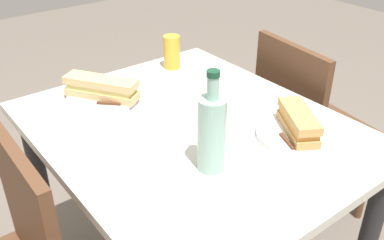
# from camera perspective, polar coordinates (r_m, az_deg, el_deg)

# --- Properties ---
(dining_table) EXTENTS (1.03, 0.85, 0.74)m
(dining_table) POSITION_cam_1_polar(r_m,az_deg,el_deg) (1.40, -0.00, -4.90)
(dining_table) COLOR beige
(dining_table) RESTS_ON ground
(chair_near) EXTENTS (0.45, 0.45, 0.86)m
(chair_near) POSITION_cam_1_polar(r_m,az_deg,el_deg) (1.88, 14.27, -0.48)
(chair_near) COLOR brown
(chair_near) RESTS_ON ground
(plate_near) EXTENTS (0.24, 0.24, 0.01)m
(plate_near) POSITION_cam_1_polar(r_m,az_deg,el_deg) (1.51, -11.66, 2.79)
(plate_near) COLOR white
(plate_near) RESTS_ON dining_table
(baguette_sandwich_near) EXTENTS (0.25, 0.20, 0.07)m
(baguette_sandwich_near) POSITION_cam_1_polar(r_m,az_deg,el_deg) (1.49, -11.82, 4.20)
(baguette_sandwich_near) COLOR #DBB77A
(baguette_sandwich_near) RESTS_ON plate_near
(knife_near) EXTENTS (0.13, 0.14, 0.01)m
(knife_near) POSITION_cam_1_polar(r_m,az_deg,el_deg) (1.46, -12.31, 2.21)
(knife_near) COLOR silver
(knife_near) RESTS_ON plate_near
(plate_far) EXTENTS (0.24, 0.24, 0.01)m
(plate_far) POSITION_cam_1_polar(r_m,az_deg,el_deg) (1.32, 13.58, -1.82)
(plate_far) COLOR white
(plate_far) RESTS_ON dining_table
(baguette_sandwich_far) EXTENTS (0.20, 0.16, 0.07)m
(baguette_sandwich_far) POSITION_cam_1_polar(r_m,az_deg,el_deg) (1.30, 13.80, -0.26)
(baguette_sandwich_far) COLOR tan
(baguette_sandwich_far) RESTS_ON plate_far
(knife_far) EXTENTS (0.17, 0.08, 0.01)m
(knife_far) POSITION_cam_1_polar(r_m,az_deg,el_deg) (1.29, 11.61, -1.84)
(knife_far) COLOR silver
(knife_far) RESTS_ON plate_far
(water_bottle) EXTENTS (0.07, 0.07, 0.28)m
(water_bottle) POSITION_cam_1_polar(r_m,az_deg,el_deg) (1.10, 2.61, -1.57)
(water_bottle) COLOR #99C6B7
(water_bottle) RESTS_ON dining_table
(beer_glass) EXTENTS (0.06, 0.06, 0.13)m
(beer_glass) POSITION_cam_1_polar(r_m,az_deg,el_deg) (1.71, -2.67, 8.91)
(beer_glass) COLOR gold
(beer_glass) RESTS_ON dining_table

